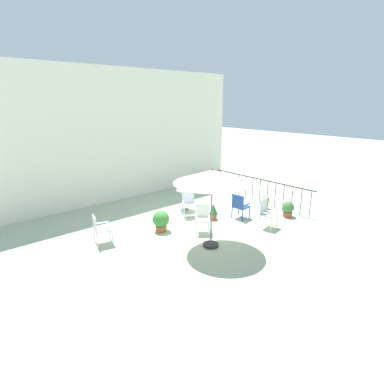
{
  "coord_description": "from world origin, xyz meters",
  "views": [
    {
      "loc": [
        -6.5,
        -7.14,
        4.0
      ],
      "look_at": [
        0.0,
        0.23,
        1.09
      ],
      "focal_mm": 28.97,
      "sensor_mm": 36.0,
      "label": 1
    }
  ],
  "objects": [
    {
      "name": "villa_facade",
      "position": [
        0.0,
        4.31,
        2.63
      ],
      "size": [
        11.1,
        0.3,
        5.26
      ],
      "primitive_type": "cube",
      "color": "white",
      "rests_on": "ground"
    },
    {
      "name": "potted_plant_0",
      "position": [
        -1.2,
        0.37,
        0.37
      ],
      "size": [
        0.54,
        0.54,
        0.68
      ],
      "color": "#AF5F2E",
      "rests_on": "ground"
    },
    {
      "name": "patio_chair_2",
      "position": [
        1.49,
        -0.58,
        0.51
      ],
      "size": [
        0.51,
        0.52,
        0.89
      ],
      "color": "#243F92",
      "rests_on": "ground"
    },
    {
      "name": "terrace_railing",
      "position": [
        3.42,
        0.0,
        0.68
      ],
      "size": [
        0.03,
        4.7,
        1.01
      ],
      "color": "black",
      "rests_on": "ground"
    },
    {
      "name": "potted_plant_1",
      "position": [
        2.96,
        -1.59,
        0.3
      ],
      "size": [
        0.43,
        0.41,
        0.56
      ],
      "color": "#AD503B",
      "rests_on": "ground"
    },
    {
      "name": "patio_chair_0",
      "position": [
        0.33,
        0.79,
        0.51
      ],
      "size": [
        0.61,
        0.61,
        0.89
      ],
      "color": "silver",
      "rests_on": "ground"
    },
    {
      "name": "patio_chair_4",
      "position": [
        1.55,
        -1.66,
        0.55
      ],
      "size": [
        0.55,
        0.53,
        0.96
      ],
      "color": "silver",
      "rests_on": "ground"
    },
    {
      "name": "patio_umbrella_0",
      "position": [
        -0.77,
        -1.45,
        2.03
      ],
      "size": [
        2.1,
        2.1,
        2.29
      ],
      "color": "#2D2D2D",
      "rests_on": "ground"
    },
    {
      "name": "potted_plant_2",
      "position": [
        0.75,
        -0.04,
        0.32
      ],
      "size": [
        0.31,
        0.31,
        0.59
      ],
      "color": "#B14A36",
      "rests_on": "ground"
    },
    {
      "name": "patio_chair_1",
      "position": [
        -3.06,
        0.75,
        0.51
      ],
      "size": [
        0.57,
        0.56,
        0.87
      ],
      "color": "white",
      "rests_on": "ground"
    },
    {
      "name": "potted_plant_3",
      "position": [
        3.12,
        -0.51,
        0.28
      ],
      "size": [
        0.3,
        0.31,
        0.49
      ],
      "color": "#D06F40",
      "rests_on": "ground"
    },
    {
      "name": "cafe_table_0",
      "position": [
        0.66,
        1.42,
        0.53
      ],
      "size": [
        0.6,
        0.6,
        0.78
      ],
      "color": "silver",
      "rests_on": "ground"
    },
    {
      "name": "ground_plane",
      "position": [
        0.0,
        0.0,
        0.0
      ],
      "size": [
        60.0,
        60.0,
        0.0
      ],
      "primitive_type": "plane",
      "color": "#AAB799"
    },
    {
      "name": "patio_chair_3",
      "position": [
        -0.27,
        -0.56,
        0.52
      ],
      "size": [
        0.63,
        0.63,
        0.9
      ],
      "color": "white",
      "rests_on": "ground"
    }
  ]
}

